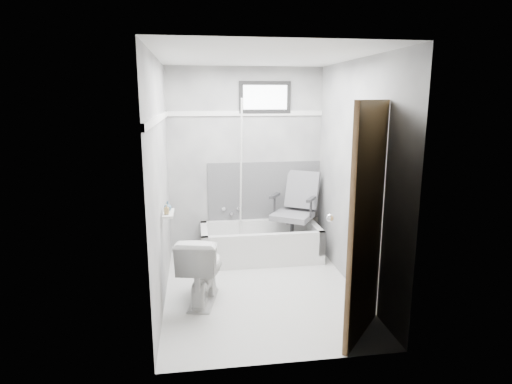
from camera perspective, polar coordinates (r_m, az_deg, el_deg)
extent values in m
plane|color=silver|center=(4.70, 0.63, -12.93)|extent=(2.60, 2.60, 0.00)
plane|color=silver|center=(4.26, 0.71, 17.65)|extent=(2.60, 2.60, 0.00)
cube|color=slate|center=(5.59, -1.39, 4.08)|extent=(2.00, 0.02, 2.40)
cube|color=slate|center=(3.08, 4.40, -2.92)|extent=(2.00, 0.02, 2.40)
cube|color=slate|center=(4.29, -12.67, 1.20)|extent=(0.02, 2.60, 2.40)
cube|color=slate|center=(4.58, 13.12, 1.89)|extent=(0.02, 2.60, 2.40)
imported|color=silver|center=(4.37, -7.23, -10.05)|extent=(0.54, 0.78, 0.70)
cube|color=#4C4C4F|center=(5.69, 1.14, 0.13)|extent=(1.50, 0.02, 0.78)
cube|color=white|center=(5.52, -1.41, 10.44)|extent=(2.00, 0.02, 0.06)
cube|color=white|center=(4.21, -12.89, 9.51)|extent=(0.02, 2.60, 0.06)
cylinder|color=silver|center=(5.37, -2.02, 2.11)|extent=(0.02, 0.36, 1.93)
cube|color=silver|center=(4.30, -11.60, -2.82)|extent=(0.10, 0.32, 0.02)
imported|color=#A58A52|center=(4.21, -11.83, -2.25)|extent=(0.05, 0.05, 0.09)
imported|color=#45677F|center=(4.34, -11.72, -1.86)|extent=(0.11, 0.11, 0.10)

